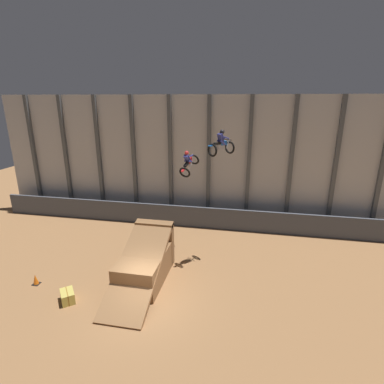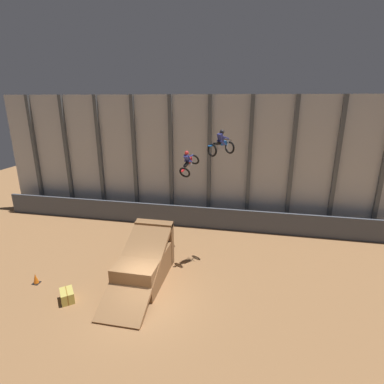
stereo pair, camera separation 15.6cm
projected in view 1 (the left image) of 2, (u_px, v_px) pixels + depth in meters
ground_plane at (146, 303)px, 14.74m from camera, size 60.00×60.00×0.00m
arena_back_wall at (190, 161)px, 23.46m from camera, size 32.00×0.40×9.95m
lower_barrier at (186, 216)px, 23.41m from camera, size 31.36×0.20×1.68m
dirt_ramp at (146, 262)px, 16.64m from camera, size 2.27×5.95×2.82m
rider_bike_left_air at (189, 163)px, 18.46m from camera, size 1.13×1.90×1.68m
rider_bike_right_air at (221, 145)px, 16.81m from camera, size 1.52×1.64×1.44m
traffic_cone_near_ramp at (36, 280)px, 16.19m from camera, size 0.36×0.36×0.58m
hay_bale_trackside at (68, 296)px, 14.81m from camera, size 1.04×1.08×0.57m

